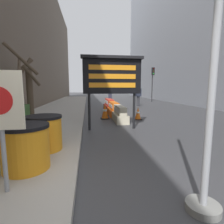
# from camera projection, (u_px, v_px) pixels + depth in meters

# --- Properties ---
(ground_plane) EXTENTS (120.00, 120.00, 0.00)m
(ground_plane) POSITION_uv_depth(u_px,v_px,m) (75.00, 200.00, 2.51)
(ground_plane) COLOR #38383A
(building_left_facade) EXTENTS (0.40, 50.40, 13.19)m
(building_left_facade) POSITION_uv_depth(u_px,v_px,m) (22.00, 6.00, 10.71)
(building_left_facade) COLOR brown
(building_left_facade) RESTS_ON ground_plane
(bare_tree) EXTENTS (1.49, 1.64, 3.45)m
(bare_tree) POSITION_uv_depth(u_px,v_px,m) (28.00, 84.00, 8.50)
(bare_tree) COLOR #4C3D2D
(bare_tree) RESTS_ON sidewalk_left
(barrel_drum_foreground) EXTENTS (0.84, 0.84, 0.81)m
(barrel_drum_foreground) POSITION_uv_depth(u_px,v_px,m) (26.00, 147.00, 3.11)
(barrel_drum_foreground) COLOR orange
(barrel_drum_foreground) RESTS_ON sidewalk_left
(barrel_drum_middle) EXTENTS (0.84, 0.84, 0.81)m
(barrel_drum_middle) POSITION_uv_depth(u_px,v_px,m) (44.00, 133.00, 4.09)
(barrel_drum_middle) COLOR orange
(barrel_drum_middle) RESTS_ON sidewalk_left
(message_board) EXTENTS (2.30, 0.36, 2.76)m
(message_board) POSITION_uv_depth(u_px,v_px,m) (112.00, 76.00, 6.54)
(message_board) COLOR black
(message_board) RESTS_ON ground_plane
(jersey_barrier_cream) EXTENTS (0.55, 1.70, 0.75)m
(jersey_barrier_cream) POSITION_uv_depth(u_px,v_px,m) (120.00, 115.00, 8.33)
(jersey_barrier_cream) COLOR beige
(jersey_barrier_cream) RESTS_ON ground_plane
(jersey_barrier_orange_far) EXTENTS (0.63, 1.83, 0.77)m
(jersey_barrier_orange_far) POSITION_uv_depth(u_px,v_px,m) (114.00, 109.00, 10.26)
(jersey_barrier_orange_far) COLOR orange
(jersey_barrier_orange_far) RESTS_ON ground_plane
(jersey_barrier_red_striped) EXTENTS (0.65, 1.99, 0.83)m
(jersey_barrier_red_striped) POSITION_uv_depth(u_px,v_px,m) (109.00, 106.00, 12.29)
(jersey_barrier_red_striped) COLOR red
(jersey_barrier_red_striped) RESTS_ON ground_plane
(traffic_cone_near) EXTENTS (0.44, 0.44, 0.78)m
(traffic_cone_near) POSITION_uv_depth(u_px,v_px,m) (105.00, 111.00, 9.07)
(traffic_cone_near) COLOR black
(traffic_cone_near) RESTS_ON ground_plane
(traffic_cone_mid) EXTENTS (0.36, 0.36, 0.64)m
(traffic_cone_mid) POSITION_uv_depth(u_px,v_px,m) (138.00, 113.00, 8.83)
(traffic_cone_mid) COLOR black
(traffic_cone_mid) RESTS_ON ground_plane
(traffic_cone_far) EXTENTS (0.44, 0.44, 0.78)m
(traffic_cone_far) POSITION_uv_depth(u_px,v_px,m) (107.00, 104.00, 13.46)
(traffic_cone_far) COLOR black
(traffic_cone_far) RESTS_ON ground_plane
(traffic_light_near_curb) EXTENTS (0.28, 0.44, 3.60)m
(traffic_light_near_curb) POSITION_uv_depth(u_px,v_px,m) (89.00, 77.00, 16.29)
(traffic_light_near_curb) COLOR #2D2D30
(traffic_light_near_curb) RESTS_ON ground_plane
(traffic_light_far_side) EXTENTS (0.28, 0.45, 3.88)m
(traffic_light_far_side) POSITION_uv_depth(u_px,v_px,m) (153.00, 77.00, 19.84)
(traffic_light_far_side) COLOR #2D2D30
(traffic_light_far_side) RESTS_ON ground_plane
(pedestrian_worker) EXTENTS (0.53, 0.41, 1.79)m
(pedestrian_worker) POSITION_uv_depth(u_px,v_px,m) (138.00, 94.00, 15.24)
(pedestrian_worker) COLOR #333338
(pedestrian_worker) RESTS_ON ground_plane
(pedestrian_passerby) EXTENTS (0.32, 0.47, 1.68)m
(pedestrian_passerby) POSITION_uv_depth(u_px,v_px,m) (110.00, 96.00, 13.05)
(pedestrian_passerby) COLOR #333338
(pedestrian_passerby) RESTS_ON ground_plane
(steel_pole_right) EXTENTS (0.44, 0.44, 3.33)m
(steel_pole_right) POSITION_uv_depth(u_px,v_px,m) (208.00, 136.00, 2.15)
(steel_pole_right) COLOR gray
(steel_pole_right) RESTS_ON ground_plane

